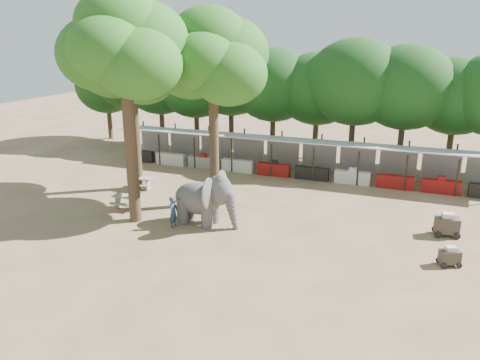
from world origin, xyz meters
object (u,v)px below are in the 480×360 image
(picnic_table_far, at_px, (140,182))
(cart_front, at_px, (450,256))
(yard_tree_back, at_px, (212,58))
(picnic_table_near, at_px, (126,200))
(yard_tree_left, at_px, (130,61))
(handler, at_px, (173,212))
(yard_tree_center, at_px, (124,47))
(elephant, at_px, (205,199))
(cart_back, at_px, (447,225))

(picnic_table_far, height_order, cart_front, cart_front)
(yard_tree_back, height_order, picnic_table_near, yard_tree_back)
(cart_front, bearing_deg, picnic_table_near, 154.38)
(yard_tree_back, xyz_separation_m, picnic_table_near, (-4.43, -2.73, -8.04))
(yard_tree_left, bearing_deg, handler, -43.58)
(yard_tree_center, distance_m, picnic_table_far, 10.13)
(elephant, height_order, handler, elephant)
(picnic_table_far, bearing_deg, cart_front, -26.12)
(yard_tree_left, xyz_separation_m, cart_back, (19.02, -1.37, -7.60))
(yard_tree_center, height_order, picnic_table_far, yard_tree_center)
(yard_tree_center, relative_size, picnic_table_far, 6.36)
(yard_tree_left, xyz_separation_m, yard_tree_back, (6.00, -1.00, 0.34))
(cart_front, height_order, cart_back, cart_back)
(yard_tree_left, distance_m, cart_back, 20.53)
(elephant, xyz_separation_m, picnic_table_near, (-5.39, 0.55, -0.94))
(elephant, height_order, cart_back, elephant)
(picnic_table_near, xyz_separation_m, picnic_table_far, (-1.15, 3.28, 0.03))
(yard_tree_center, height_order, yard_tree_back, yard_tree_center)
(yard_tree_back, bearing_deg, elephant, -73.80)
(picnic_table_near, relative_size, cart_back, 1.19)
(picnic_table_near, bearing_deg, elephant, -9.98)
(yard_tree_back, height_order, handler, yard_tree_back)
(yard_tree_center, relative_size, yard_tree_back, 1.06)
(yard_tree_left, xyz_separation_m, picnic_table_near, (1.57, -3.73, -7.70))
(yard_tree_center, distance_m, cart_back, 18.54)
(cart_back, bearing_deg, yard_tree_back, 168.95)
(elephant, bearing_deg, yard_tree_back, 109.17)
(handler, bearing_deg, yard_tree_back, -4.10)
(yard_tree_back, bearing_deg, handler, -95.85)
(yard_tree_left, relative_size, yard_tree_back, 0.97)
(handler, xyz_separation_m, picnic_table_far, (-5.14, 4.84, -0.32))
(elephant, distance_m, picnic_table_near, 5.50)
(cart_front, bearing_deg, yard_tree_back, 141.60)
(picnic_table_near, bearing_deg, yard_tree_center, -45.61)
(yard_tree_back, bearing_deg, picnic_table_near, -148.32)
(picnic_table_near, height_order, picnic_table_far, picnic_table_far)
(yard_tree_center, height_order, handler, yard_tree_center)
(yard_tree_left, xyz_separation_m, cart_front, (19.02, -4.81, -7.75))
(yard_tree_back, height_order, cart_front, yard_tree_back)
(yard_tree_left, bearing_deg, yard_tree_back, -9.46)
(elephant, xyz_separation_m, handler, (-1.39, -1.01, -0.60))
(yard_tree_center, relative_size, cart_front, 10.97)
(yard_tree_back, xyz_separation_m, cart_front, (13.02, -3.81, -8.09))
(elephant, xyz_separation_m, picnic_table_far, (-6.54, 3.83, -0.91))
(handler, height_order, picnic_table_far, handler)
(yard_tree_center, distance_m, picnic_table_near, 8.92)
(elephant, relative_size, cart_back, 2.76)
(yard_tree_center, relative_size, cart_back, 8.81)
(elephant, distance_m, cart_back, 12.44)
(handler, height_order, picnic_table_near, handler)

